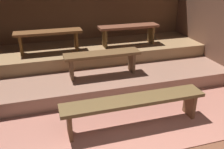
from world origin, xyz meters
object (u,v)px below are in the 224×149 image
(bench_lower_center, at_px, (134,103))
(bench_upper_left, at_px, (49,36))
(bench_upper_right, at_px, (129,30))
(bench_middle_center, at_px, (102,57))

(bench_lower_center, relative_size, bench_upper_left, 1.56)
(bench_upper_left, height_order, bench_upper_right, same)
(bench_lower_center, relative_size, bench_upper_right, 1.56)
(bench_middle_center, xyz_separation_m, bench_upper_left, (-0.88, 0.90, 0.25))
(bench_middle_center, bearing_deg, bench_lower_center, -85.35)
(bench_upper_left, bearing_deg, bench_upper_right, 0.00)
(bench_lower_center, height_order, bench_middle_center, bench_middle_center)
(bench_upper_left, relative_size, bench_upper_right, 1.00)
(bench_middle_center, relative_size, bench_upper_right, 1.04)
(bench_lower_center, distance_m, bench_upper_right, 2.40)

